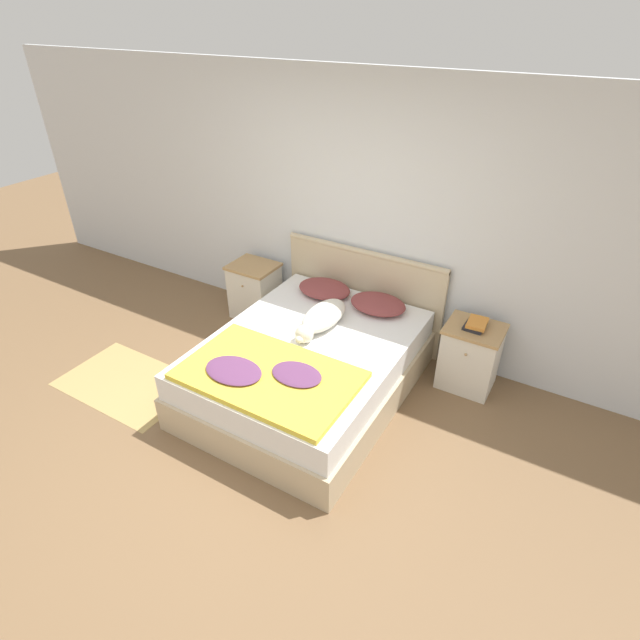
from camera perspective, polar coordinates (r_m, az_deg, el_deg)
The scene contains 12 objects.
ground_plane at distance 4.05m, azimuth -10.87°, elevation -15.30°, with size 16.00×16.00×0.00m, color brown.
wall_back at distance 4.81m, azimuth 4.21°, elevation 11.89°, with size 9.00×0.06×2.55m.
bed at distance 4.38m, azimuth -1.37°, elevation -5.42°, with size 1.59×2.06×0.55m.
headboard at distance 5.02m, azimuth 4.91°, elevation 3.14°, with size 1.67×0.06×0.98m.
nightstand_left at distance 5.50m, azimuth -7.44°, elevation 3.36°, with size 0.49×0.42×0.62m.
nightstand_right at distance 4.63m, azimuth 16.75°, elevation -4.01°, with size 0.49×0.42×0.62m.
pillow_left at distance 4.88m, azimuth 0.51°, elevation 3.60°, with size 0.53×0.40×0.11m.
pillow_right at distance 4.66m, azimuth 6.64°, elevation 1.84°, with size 0.53×0.40×0.11m.
quilt at distance 3.83m, azimuth -6.09°, elevation -6.24°, with size 1.34×0.83×0.08m.
dog at distance 4.38m, azimuth 0.21°, elevation 0.28°, with size 0.29×0.81×0.17m.
book_stack at distance 4.46m, azimuth 17.42°, elevation -0.46°, with size 0.18×0.23×0.06m.
rug at distance 4.97m, azimuth -21.12°, elevation -6.70°, with size 1.23×0.78×0.00m.
Camera 1 is at (1.99, -1.92, 2.96)m, focal length 28.00 mm.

